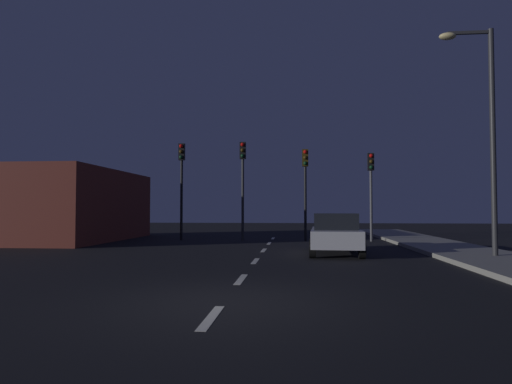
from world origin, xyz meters
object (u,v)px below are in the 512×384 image
(car_stopped_ahead, at_px, (336,233))
(street_lamp_right, at_px, (485,121))
(traffic_signal_center_right, at_px, (305,177))
(traffic_signal_far_right, at_px, (371,179))
(traffic_signal_center_left, at_px, (243,172))
(traffic_signal_far_left, at_px, (182,173))

(car_stopped_ahead, xyz_separation_m, street_lamp_right, (4.77, -1.66, 3.81))
(traffic_signal_center_right, xyz_separation_m, traffic_signal_far_right, (3.39, -0.00, -0.16))
(traffic_signal_center_left, height_order, car_stopped_ahead, traffic_signal_center_left)
(traffic_signal_far_left, xyz_separation_m, traffic_signal_center_right, (6.63, -0.00, -0.25))
(traffic_signal_far_left, xyz_separation_m, traffic_signal_far_right, (10.02, -0.00, -0.41))
(traffic_signal_center_left, bearing_deg, traffic_signal_far_left, -180.00)
(traffic_signal_far_left, xyz_separation_m, street_lamp_right, (12.38, -8.37, 0.94))
(traffic_signal_center_left, distance_m, traffic_signal_center_right, 3.32)
(traffic_signal_far_left, distance_m, traffic_signal_center_left, 3.32)
(traffic_signal_far_left, relative_size, car_stopped_ahead, 1.15)
(car_stopped_ahead, height_order, street_lamp_right, street_lamp_right)
(traffic_signal_center_left, bearing_deg, car_stopped_ahead, -57.43)
(car_stopped_ahead, distance_m, street_lamp_right, 6.32)
(traffic_signal_center_right, height_order, traffic_signal_far_right, traffic_signal_center_right)
(traffic_signal_far_left, distance_m, traffic_signal_far_right, 10.03)
(traffic_signal_center_right, xyz_separation_m, street_lamp_right, (5.75, -8.37, 1.19))
(traffic_signal_far_left, relative_size, traffic_signal_far_right, 1.14)
(traffic_signal_far_left, distance_m, street_lamp_right, 14.97)
(traffic_signal_center_left, bearing_deg, traffic_signal_center_right, -0.02)
(traffic_signal_center_right, height_order, street_lamp_right, street_lamp_right)
(traffic_signal_center_right, relative_size, street_lamp_right, 0.63)
(traffic_signal_far_right, relative_size, car_stopped_ahead, 1.01)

